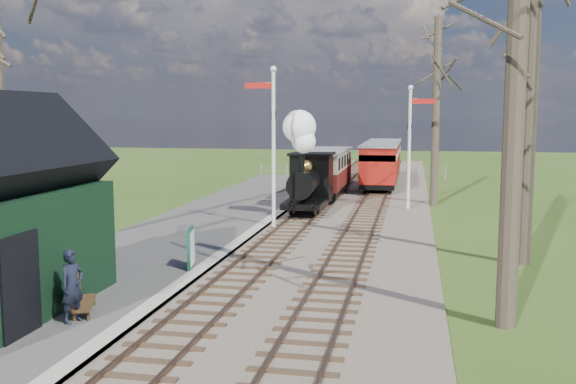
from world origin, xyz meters
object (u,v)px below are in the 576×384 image
semaphore_far (411,138)px  person (72,286)px  coach (326,170)px  locomotive (307,170)px  sign_board (191,248)px  red_carriage_b (384,159)px  red_carriage_a (379,165)px  bench (80,297)px  semaphore_near (272,136)px

semaphore_far → person: (-6.64, -18.04, -2.39)m
coach → person: coach is taller
semaphore_far → locomotive: 5.18m
sign_board → red_carriage_b: bearing=81.0°
red_carriage_a → sign_board: (-4.07, -20.18, -0.74)m
locomotive → bench: locomotive is taller
semaphore_near → coach: (0.77, 9.64, -2.13)m
coach → red_carriage_a: 4.27m
semaphore_far → coach: semaphore_far is taller
red_carriage_a → person: size_ratio=3.37×
locomotive → bench: 15.29m
semaphore_far → person: semaphore_far is taller
semaphore_near → sign_board: (-0.70, -7.16, -2.85)m
red_carriage_a → bench: size_ratio=3.89×
bench → person: size_ratio=0.87×
semaphore_near → bench: size_ratio=4.71×
red_carriage_a → bench: 25.00m
person → coach: bearing=11.8°
coach → bench: (-2.44, -21.08, -0.95)m
locomotive → sign_board: 10.91m
red_carriage_a → sign_board: bearing=-101.4°
semaphore_near → sign_board: bearing=-95.6°
bench → locomotive: bearing=80.8°
semaphore_far → red_carriage_b: (-1.77, 12.53, -1.85)m
coach → red_carriage_a: (2.60, 3.38, 0.01)m
coach → locomotive: bearing=-90.1°
semaphore_far → sign_board: (-5.84, -13.16, -2.58)m
person → red_carriage_a: bearing=6.8°
semaphore_near → person: semaphore_near is taller
red_carriage_b → bench: bearing=-99.6°
red_carriage_b → person: size_ratio=3.37×
bench → coach: bearing=83.4°
bench → person: 0.75m
coach → red_carriage_a: red_carriage_a is taller
semaphore_near → coach: semaphore_near is taller
coach → sign_board: coach is taller
semaphore_far → red_carriage_a: size_ratio=1.11×
semaphore_near → bench: bearing=-98.3°
locomotive → red_carriage_b: 15.18m
sign_board → person: 4.95m
semaphore_near → red_carriage_a: (3.37, 13.03, -2.12)m
locomotive → semaphore_far: bearing=28.9°
red_carriage_b → locomotive: bearing=-99.9°
semaphore_near → locomotive: 3.99m
red_carriage_a → person: 25.54m
red_carriage_b → sign_board: red_carriage_b is taller
semaphore_far → bench: 18.93m
semaphore_near → person: bearing=-97.1°
semaphore_near → semaphore_far: semaphore_near is taller
semaphore_near → sign_board: semaphore_near is taller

